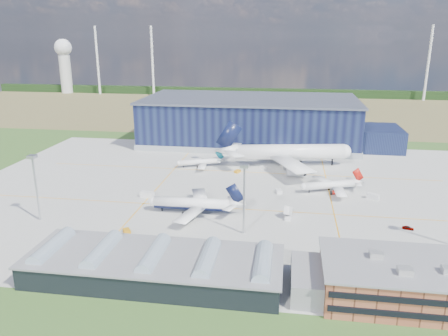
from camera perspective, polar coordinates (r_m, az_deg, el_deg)
ground at (r=169.49m, az=0.30°, el=-4.00°), size 600.00×600.00×0.00m
apron at (r=178.76m, az=0.77°, el=-2.85°), size 220.00×160.00×0.08m
farmland at (r=382.15m, az=5.16°, el=7.76°), size 600.00×220.00×0.01m
treeline at (r=460.68m, az=5.83°, el=9.81°), size 600.00×8.00×8.00m
horizon_dressing at (r=500.02m, az=-17.19°, el=13.20°), size 440.20×18.00×70.00m
hangar at (r=256.94m, az=4.03°, el=5.92°), size 145.00×62.00×26.10m
ops_building at (r=116.07m, az=24.16°, el=-13.42°), size 46.00×23.00×10.90m
glass_concourse at (r=115.92m, az=-7.38°, el=-12.60°), size 78.00×23.00×8.60m
light_mast_west at (r=157.98m, az=-23.49°, el=-1.11°), size 2.60×2.60×23.00m
light_mast_center at (r=135.05m, az=2.65°, el=-2.60°), size 2.60×2.60×23.00m
airliner_navy at (r=154.47m, az=-4.24°, el=-3.91°), size 35.56×34.81×11.43m
airliner_red at (r=180.27m, az=13.66°, el=-1.68°), size 35.29×34.93×9.00m
airliner_widebody at (r=210.66m, az=8.63°, el=3.10°), size 77.06×75.89×21.71m
airliner_regional at (r=208.81m, az=-3.36°, el=1.15°), size 30.17×29.87×7.67m
gse_tug_a at (r=143.99m, az=-12.58°, el=-8.08°), size 3.40×3.75×1.33m
gse_van_a at (r=172.78m, az=-10.00°, el=-3.44°), size 5.54×2.86×2.33m
gse_cart_a at (r=176.14m, az=7.18°, el=-3.06°), size 3.02×3.79×1.44m
gse_van_b at (r=177.94m, az=18.89°, el=-3.55°), size 5.13×4.20×2.15m
gse_tug_c at (r=200.57m, az=1.77°, el=-0.45°), size 2.92×3.49×1.31m
gse_cart_b at (r=206.70m, az=5.14°, el=0.03°), size 3.75×3.55×1.35m
gse_van_c at (r=126.16m, az=13.55°, el=-11.65°), size 5.13×2.73×2.39m
airstair at (r=153.52m, az=8.37°, el=-5.89°), size 2.96×4.93×2.95m
car_a at (r=155.17m, az=22.91°, el=-7.21°), size 3.88×2.41×1.23m
car_b at (r=139.21m, az=17.80°, el=-9.42°), size 4.23×2.20×1.33m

